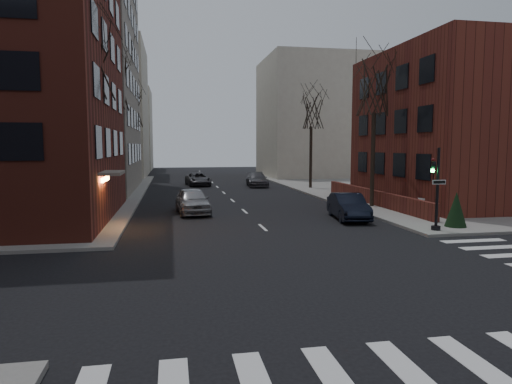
# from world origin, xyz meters

# --- Properties ---
(ground) EXTENTS (160.00, 160.00, 0.00)m
(ground) POSITION_xyz_m (0.00, 0.00, 0.00)
(ground) COLOR black
(ground) RESTS_ON ground
(sidewalk_far_right) EXTENTS (44.00, 44.00, 0.15)m
(sidewalk_far_right) POSITION_xyz_m (29.00, 30.00, 0.07)
(sidewalk_far_right) COLOR gray
(sidewalk_far_right) RESTS_ON ground
(building_left_tan) EXTENTS (18.00, 18.00, 28.00)m
(building_left_tan) POSITION_xyz_m (-17.00, 34.00, 14.00)
(building_left_tan) COLOR gray
(building_left_tan) RESTS_ON ground
(building_right_brick) EXTENTS (12.00, 14.00, 11.00)m
(building_right_brick) POSITION_xyz_m (16.50, 19.00, 5.50)
(building_right_brick) COLOR maroon
(building_right_brick) RESTS_ON ground
(low_wall_right) EXTENTS (0.35, 16.00, 1.00)m
(low_wall_right) POSITION_xyz_m (9.30, 19.00, 0.65)
(low_wall_right) COLOR maroon
(low_wall_right) RESTS_ON sidewalk_far_right
(building_distant_la) EXTENTS (14.00, 16.00, 18.00)m
(building_distant_la) POSITION_xyz_m (-15.00, 55.00, 9.00)
(building_distant_la) COLOR beige
(building_distant_la) RESTS_ON ground
(building_distant_ra) EXTENTS (14.00, 14.00, 16.00)m
(building_distant_ra) POSITION_xyz_m (15.00, 50.00, 8.00)
(building_distant_ra) COLOR beige
(building_distant_ra) RESTS_ON ground
(building_distant_lb) EXTENTS (10.00, 12.00, 14.00)m
(building_distant_lb) POSITION_xyz_m (-13.00, 72.00, 7.00)
(building_distant_lb) COLOR beige
(building_distant_lb) RESTS_ON ground
(traffic_signal) EXTENTS (0.76, 0.44, 4.00)m
(traffic_signal) POSITION_xyz_m (7.94, 8.99, 1.91)
(traffic_signal) COLOR black
(traffic_signal) RESTS_ON sidewalk_far_right
(tree_left_a) EXTENTS (4.18, 4.18, 10.26)m
(tree_left_a) POSITION_xyz_m (-8.80, 14.00, 8.47)
(tree_left_a) COLOR #2D231C
(tree_left_a) RESTS_ON sidewalk_far_left
(tree_left_b) EXTENTS (4.40, 4.40, 10.80)m
(tree_left_b) POSITION_xyz_m (-8.80, 26.00, 8.91)
(tree_left_b) COLOR #2D231C
(tree_left_b) RESTS_ON sidewalk_far_left
(tree_left_c) EXTENTS (3.96, 3.96, 9.72)m
(tree_left_c) POSITION_xyz_m (-8.80, 40.00, 8.03)
(tree_left_c) COLOR #2D231C
(tree_left_c) RESTS_ON sidewalk_far_left
(tree_right_a) EXTENTS (3.96, 3.96, 9.72)m
(tree_right_a) POSITION_xyz_m (8.80, 18.00, 8.03)
(tree_right_a) COLOR #2D231C
(tree_right_a) RESTS_ON sidewalk_far_right
(tree_right_b) EXTENTS (3.74, 3.74, 9.18)m
(tree_right_b) POSITION_xyz_m (8.80, 32.00, 7.59)
(tree_right_b) COLOR #2D231C
(tree_right_b) RESTS_ON sidewalk_far_right
(streetlamp_near) EXTENTS (0.36, 0.36, 6.28)m
(streetlamp_near) POSITION_xyz_m (-8.20, 22.00, 4.24)
(streetlamp_near) COLOR black
(streetlamp_near) RESTS_ON sidewalk_far_left
(streetlamp_far) EXTENTS (0.36, 0.36, 6.28)m
(streetlamp_far) POSITION_xyz_m (-8.20, 42.00, 4.24)
(streetlamp_far) COLOR black
(streetlamp_far) RESTS_ON sidewalk_far_left
(parked_sedan) EXTENTS (2.15, 4.72, 1.50)m
(parked_sedan) POSITION_xyz_m (5.37, 13.70, 0.75)
(parked_sedan) COLOR black
(parked_sedan) RESTS_ON ground
(car_lane_silver) EXTENTS (2.25, 4.85, 1.61)m
(car_lane_silver) POSITION_xyz_m (-3.36, 17.69, 0.80)
(car_lane_silver) COLOR gray
(car_lane_silver) RESTS_ON ground
(car_lane_gray) EXTENTS (2.39, 5.13, 1.45)m
(car_lane_gray) POSITION_xyz_m (4.15, 35.71, 0.73)
(car_lane_gray) COLOR #414045
(car_lane_gray) RESTS_ON ground
(car_lane_far) EXTENTS (2.76, 5.16, 1.38)m
(car_lane_far) POSITION_xyz_m (-1.87, 37.90, 0.69)
(car_lane_far) COLOR #3D3D41
(car_lane_far) RESTS_ON ground
(sandwich_board) EXTENTS (0.53, 0.65, 0.91)m
(sandwich_board) POSITION_xyz_m (10.50, 14.43, 0.60)
(sandwich_board) COLOR silver
(sandwich_board) RESTS_ON sidewalk_far_right
(evergreen_shrub) EXTENTS (1.16, 1.16, 1.78)m
(evergreen_shrub) POSITION_xyz_m (9.52, 9.68, 1.04)
(evergreen_shrub) COLOR black
(evergreen_shrub) RESTS_ON sidewalk_far_right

